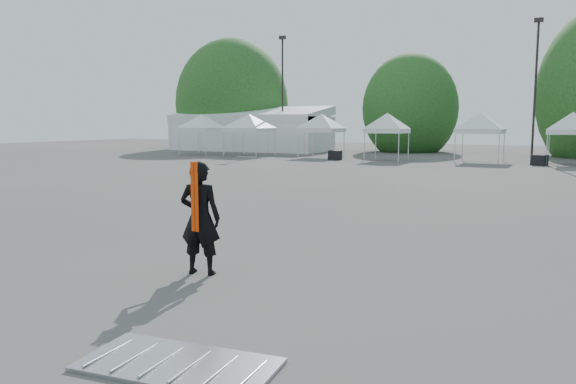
% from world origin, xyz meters
% --- Properties ---
extents(ground, '(120.00, 120.00, 0.00)m').
position_xyz_m(ground, '(0.00, 0.00, 0.00)').
color(ground, '#474442').
rests_on(ground, ground).
extents(marquee, '(15.00, 6.25, 4.23)m').
position_xyz_m(marquee, '(-22.00, 35.00, 1.97)').
color(marquee, white).
rests_on(marquee, ground).
extents(light_pole_west, '(0.60, 0.25, 10.30)m').
position_xyz_m(light_pole_west, '(-18.00, 34.00, 5.77)').
color(light_pole_west, black).
rests_on(light_pole_west, ground).
extents(light_pole_east, '(0.60, 0.25, 9.80)m').
position_xyz_m(light_pole_east, '(3.00, 32.00, 5.52)').
color(light_pole_east, black).
rests_on(light_pole_east, ground).
extents(tree_far_w, '(4.80, 4.80, 7.30)m').
position_xyz_m(tree_far_w, '(-26.00, 38.00, 4.54)').
color(tree_far_w, '#382314').
rests_on(tree_far_w, ground).
extents(tree_mid_w, '(4.16, 4.16, 6.33)m').
position_xyz_m(tree_mid_w, '(-8.00, 40.00, 3.93)').
color(tree_mid_w, '#382314').
rests_on(tree_mid_w, ground).
extents(tent_a, '(4.01, 4.01, 3.88)m').
position_xyz_m(tent_a, '(-21.95, 27.14, 3.06)').
color(tent_a, silver).
rests_on(tent_a, ground).
extents(tent_b, '(4.53, 4.53, 3.88)m').
position_xyz_m(tent_b, '(-17.49, 27.40, 3.06)').
color(tent_b, silver).
rests_on(tent_b, ground).
extents(tent_c, '(4.08, 4.08, 3.88)m').
position_xyz_m(tent_c, '(-11.71, 28.52, 3.06)').
color(tent_c, silver).
rests_on(tent_c, ground).
extents(tent_d, '(3.74, 3.74, 3.88)m').
position_xyz_m(tent_d, '(-6.10, 27.26, 3.06)').
color(tent_d, silver).
rests_on(tent_d, ground).
extents(tent_e, '(4.19, 4.19, 3.88)m').
position_xyz_m(tent_e, '(-0.03, 28.64, 3.06)').
color(tent_e, silver).
rests_on(tent_e, ground).
extents(tent_f, '(4.03, 4.03, 3.88)m').
position_xyz_m(tent_f, '(5.50, 28.40, 3.06)').
color(tent_f, silver).
rests_on(tent_f, ground).
extents(man, '(0.83, 0.64, 2.01)m').
position_xyz_m(man, '(0.10, -3.15, 1.01)').
color(man, black).
rests_on(man, ground).
extents(barrier_mid, '(2.28, 1.33, 0.07)m').
position_xyz_m(barrier_mid, '(2.16, -6.40, 0.03)').
color(barrier_mid, '#9FA2A7').
rests_on(barrier_mid, ground).
extents(crate_west, '(0.92, 0.74, 0.68)m').
position_xyz_m(crate_west, '(-9.53, 26.08, 0.34)').
color(crate_west, black).
rests_on(crate_west, ground).
extents(crate_mid, '(1.03, 0.92, 0.66)m').
position_xyz_m(crate_mid, '(3.79, 27.17, 0.33)').
color(crate_mid, black).
rests_on(crate_mid, ground).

